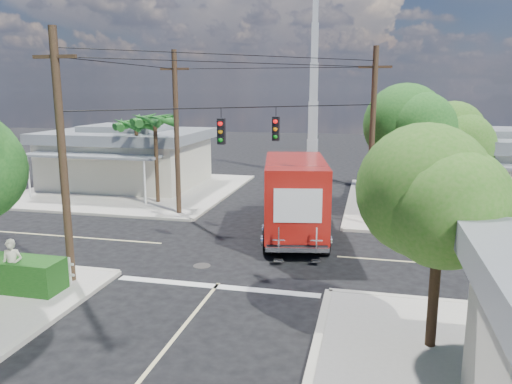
% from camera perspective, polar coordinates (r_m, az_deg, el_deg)
% --- Properties ---
extents(ground, '(120.00, 120.00, 0.00)m').
position_cam_1_polar(ground, '(22.13, -1.19, -6.61)').
color(ground, black).
rests_on(ground, ground).
extents(sidewalk_ne, '(14.12, 14.12, 0.14)m').
position_cam_1_polar(sidewalk_ne, '(32.47, 22.87, -1.49)').
color(sidewalk_ne, '#ADA89C').
rests_on(sidewalk_ne, ground).
extents(sidewalk_nw, '(14.12, 14.12, 0.14)m').
position_cam_1_polar(sidewalk_nw, '(35.81, -13.85, 0.25)').
color(sidewalk_nw, '#ADA89C').
rests_on(sidewalk_nw, ground).
extents(road_markings, '(32.00, 32.00, 0.01)m').
position_cam_1_polar(road_markings, '(20.78, -2.20, -7.83)').
color(road_markings, beige).
rests_on(road_markings, ground).
extents(building_ne, '(11.80, 10.20, 4.50)m').
position_cam_1_polar(building_ne, '(33.45, 25.61, 2.57)').
color(building_ne, beige).
rests_on(building_ne, sidewalk_ne).
extents(building_nw, '(10.80, 10.20, 4.30)m').
position_cam_1_polar(building_nw, '(37.36, -14.45, 4.03)').
color(building_nw, beige).
rests_on(building_nw, sidewalk_nw).
extents(radio_tower, '(0.80, 0.80, 17.00)m').
position_cam_1_polar(radio_tower, '(40.65, 6.57, 9.75)').
color(radio_tower, silver).
rests_on(radio_tower, ground).
extents(tree_ne_front, '(4.21, 4.14, 6.66)m').
position_cam_1_polar(tree_ne_front, '(27.27, 17.40, 6.56)').
color(tree_ne_front, '#422D1C').
rests_on(tree_ne_front, sidewalk_ne).
extents(tree_ne_back, '(3.77, 3.66, 5.82)m').
position_cam_1_polar(tree_ne_back, '(29.79, 22.05, 5.51)').
color(tree_ne_back, '#422D1C').
rests_on(tree_ne_back, sidewalk_ne).
extents(tree_se, '(3.67, 3.54, 5.62)m').
position_cam_1_polar(tree_se, '(13.54, 20.40, -1.41)').
color(tree_se, '#422D1C').
rests_on(tree_se, sidewalk_se).
extents(palm_nw_front, '(3.01, 3.08, 5.59)m').
position_cam_1_polar(palm_nw_front, '(30.68, -11.48, 7.88)').
color(palm_nw_front, '#422D1C').
rests_on(palm_nw_front, sidewalk_nw).
extents(palm_nw_back, '(3.01, 3.08, 5.19)m').
position_cam_1_polar(palm_nw_back, '(32.92, -13.56, 7.38)').
color(palm_nw_back, '#422D1C').
rests_on(palm_nw_back, sidewalk_nw).
extents(utility_poles, '(12.00, 10.68, 9.00)m').
position_cam_1_polar(utility_poles, '(23.10, -4.07, 6.01)').
color(utility_poles, '#473321').
rests_on(utility_poles, ground).
extents(picket_fence, '(5.94, 0.06, 1.00)m').
position_cam_1_polar(picket_fence, '(20.65, -27.08, -7.29)').
color(picket_fence, silver).
rests_on(picket_fence, sidewalk_sw).
extents(vending_boxes, '(1.90, 0.50, 1.10)m').
position_cam_1_polar(vending_boxes, '(27.31, 15.48, -2.00)').
color(vending_boxes, '#AB0E1B').
rests_on(vending_boxes, sidewalk_ne).
extents(delivery_truck, '(4.17, 9.03, 3.77)m').
position_cam_1_polar(delivery_truck, '(23.95, 4.41, -0.48)').
color(delivery_truck, black).
rests_on(delivery_truck, ground).
extents(parked_car, '(5.71, 2.84, 1.55)m').
position_cam_1_polar(parked_car, '(24.84, 25.47, -3.86)').
color(parked_car, silver).
rests_on(parked_car, ground).
extents(pedestrian, '(0.79, 0.64, 1.87)m').
position_cam_1_polar(pedestrian, '(18.91, -26.06, -7.62)').
color(pedestrian, beige).
rests_on(pedestrian, sidewalk_sw).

